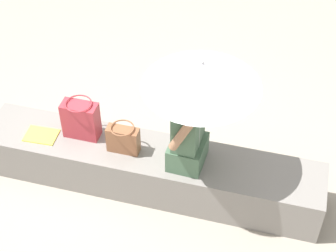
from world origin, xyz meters
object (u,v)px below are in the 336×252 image
at_px(tote_bag_canvas, 81,119).
at_px(magazine, 41,135).
at_px(parasol, 202,75).
at_px(person_seated, 188,127).
at_px(handbag_black, 123,139).

bearing_deg(tote_bag_canvas, magazine, 17.67).
bearing_deg(parasol, tote_bag_canvas, -5.76).
distance_m(tote_bag_canvas, magazine, 0.40).
bearing_deg(magazine, tote_bag_canvas, -165.20).
relative_size(tote_bag_canvas, magazine, 1.30).
distance_m(person_seated, handbag_black, 0.61).
xyz_separation_m(person_seated, magazine, (1.30, 0.04, -0.38)).
height_order(person_seated, tote_bag_canvas, person_seated).
distance_m(parasol, tote_bag_canvas, 1.31).
relative_size(parasol, magazine, 3.85).
bearing_deg(handbag_black, person_seated, -178.64).
bearing_deg(handbag_black, magazine, 1.72).
bearing_deg(parasol, magazine, 0.18).
height_order(person_seated, parasol, parasol).
distance_m(handbag_black, tote_bag_canvas, 0.42).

